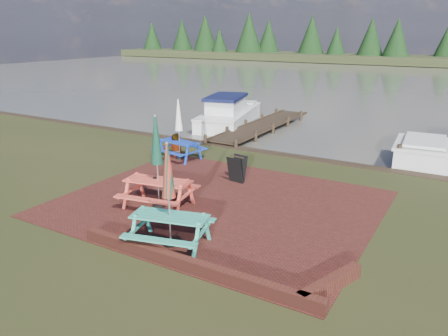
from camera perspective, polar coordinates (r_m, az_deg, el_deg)
ground at (r=12.34m, az=-3.26°, el=-6.19°), size 120.00×120.00×0.00m
paving at (r=13.11m, az=-0.83°, el=-4.64°), size 9.00×7.50×0.02m
brick_wall at (r=9.42m, az=-0.43°, el=-13.14°), size 6.21×1.79×0.30m
water at (r=47.06m, az=22.91°, el=10.15°), size 120.00×60.00×0.02m
far_treeline at (r=75.65m, az=26.53°, el=14.52°), size 120.00×10.00×8.10m
picnic_table_teal at (r=10.42m, az=-7.13°, el=-5.59°), size 2.17×2.03×2.54m
picnic_table_red at (r=12.71m, az=-8.64°, el=-1.06°), size 2.22×2.04×2.70m
picnic_table_blue at (r=17.48m, az=-5.87°, el=3.83°), size 1.96×1.81×2.39m
chalkboard at (r=14.78m, az=1.71°, el=-0.13°), size 0.59×0.60×0.91m
jetty at (r=23.36m, az=4.92°, el=5.52°), size 1.76×9.08×1.00m
boat_jetty at (r=24.97m, az=0.64°, el=6.96°), size 3.81×6.93×1.91m
person at (r=17.78m, az=-6.28°, el=4.47°), size 0.77×0.56×1.94m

